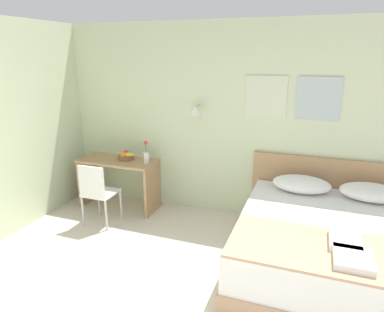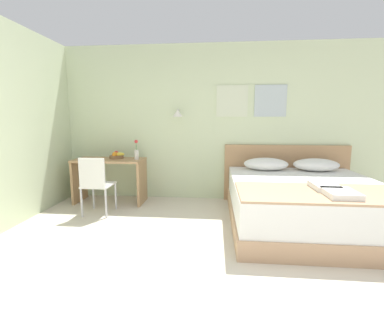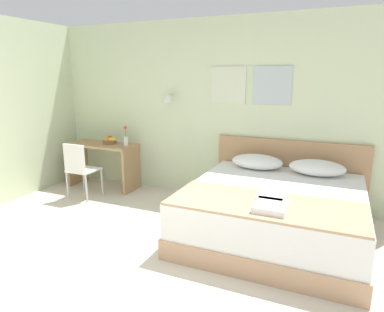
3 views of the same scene
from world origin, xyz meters
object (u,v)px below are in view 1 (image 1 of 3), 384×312
Objects in this scene: pillow_left at (301,184)px; folded_towel_near_foot at (345,241)px; headboard at (333,195)px; desk at (119,174)px; pillow_right at (371,192)px; folded_towel_mid_bed at (353,259)px; flower_vase at (146,155)px; desk_chair at (97,190)px; fruit_bowl at (126,156)px; throw_blanket at (340,252)px; bed at (333,249)px.

pillow_left is 1.25m from folded_towel_near_foot.
desk is at bearing -173.77° from headboard.
pillow_right reaches higher than folded_towel_mid_bed.
pillow_right is at bearing 78.41° from folded_towel_mid_bed.
folded_towel_mid_bed is 2.95m from flower_vase.
desk_chair is 3.37× the size of fruit_bowl.
flower_vase is (-2.10, -0.03, 0.17)m from pillow_left.
fruit_bowl is (-2.89, 1.20, 0.14)m from folded_towel_near_foot.
throw_blanket is 2.99m from desk_chair.
folded_towel_mid_bed is at bearing -57.86° from throw_blanket.
flower_vase reaches higher than desk_chair.
desk_chair is (0.04, -0.61, -0.01)m from desk.
folded_towel_near_foot is 2.78m from flower_vase.
folded_towel_near_foot is at bearing -69.96° from pillow_left.
fruit_bowl is (-2.85, -0.27, 0.30)m from headboard.
pillow_left is 1.00× the size of pillow_right.
desk is at bearing -153.58° from fruit_bowl.
headboard is 6.36× the size of flower_vase.
bed is at bearing -15.79° from flower_vase.
throw_blanket is 0.15m from folded_towel_near_foot.
folded_towel_near_foot reaches higher than throw_blanket.
desk_chair reaches higher than desk.
flower_vase is at bearing -8.96° from fruit_bowl.
flower_vase is (-2.48, 0.70, 0.56)m from bed.
folded_towel_mid_bed is (0.09, -1.75, 0.16)m from headboard.
folded_towel_near_foot is at bearing -20.90° from desk.
folded_towel_near_foot is at bearing -10.18° from desk_chair.
desk is (-2.96, -0.32, 0.03)m from headboard.
folded_towel_near_foot is 1.38× the size of fruit_bowl.
desk_chair is at bearing -95.61° from fruit_bowl.
headboard is 1.48m from folded_towel_near_foot.
pillow_right is at bearing -0.43° from fruit_bowl.
flower_vase is (0.43, 0.61, 0.35)m from desk_chair.
pillow_right is 2.70× the size of fruit_bowl.
flower_vase is at bearing -0.39° from desk.
folded_towel_mid_bed is 3.29m from fruit_bowl.
folded_towel_near_foot reaches higher than bed.
pillow_left reaches higher than throw_blanket.
headboard is at bearing 7.47° from flower_vase.
pillow_right is 0.80× the size of desk_chair.
desk_chair is at bearing -165.69° from pillow_left.
desk reaches higher than folded_towel_near_foot.
bed is at bearing -1.79° from desk_chair.
desk_chair is 0.73m from fruit_bowl.
headboard reaches higher than desk.
throw_blanket reaches higher than bed.
pillow_left is 2.58m from desk.
headboard is 2.97m from desk.
pillow_left is at bearing 106.36° from throw_blanket.
headboard is at bearing 6.23° from desk.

